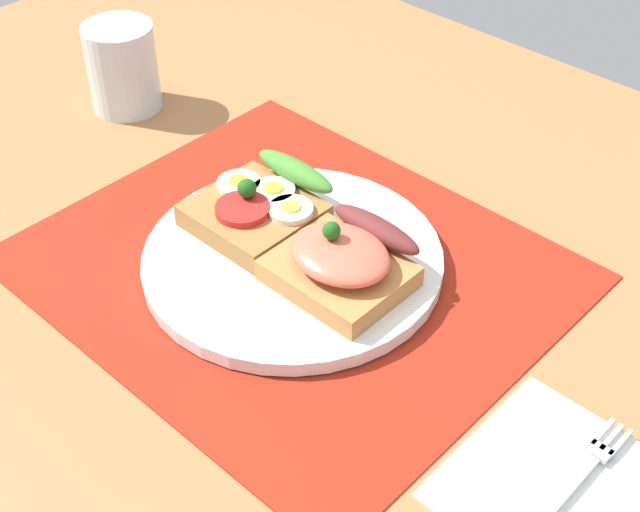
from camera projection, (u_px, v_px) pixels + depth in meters
The scene contains 8 objects.
ground_plane at pixel (293, 283), 74.14cm from camera, with size 120.00×90.00×3.20cm, color #A56D40.
placemat at pixel (293, 267), 73.01cm from camera, with size 40.20×34.36×0.30cm, color maroon.
plate at pixel (293, 260), 72.52cm from camera, with size 24.13×24.13×1.22cm, color white.
sandwich_egg_tomato at pixel (260, 206), 74.51cm from camera, with size 9.54×10.53×4.16cm.
sandwich_salmon at pixel (343, 261), 68.54cm from camera, with size 9.98×9.76×5.34cm.
napkin at pixel (562, 489), 56.57cm from camera, with size 13.20×13.39×0.60cm, color white.
fork at pixel (570, 485), 56.21cm from camera, with size 1.62×13.95×0.32cm.
drinking_glass at pixel (122, 67), 89.67cm from camera, with size 7.00×7.00×8.77cm, color silver.
Camera 1 is at (39.27, -38.79, 48.00)cm, focal length 50.73 mm.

